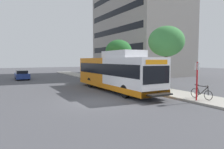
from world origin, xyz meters
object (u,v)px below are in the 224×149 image
object	(u,v)px
street_tree_mid_block	(119,51)
parked_car_far_lane	(22,75)
transit_bus	(115,72)
bicycle_parked	(201,93)
street_tree_near_stop	(166,42)
bus_stop_sign_pole	(197,78)

from	to	relation	value
street_tree_mid_block	parked_car_far_lane	size ratio (longest dim) A/B	1.18
street_tree_mid_block	transit_bus	bearing A→B (deg)	-122.91
parked_car_far_lane	bicycle_parked	bearing A→B (deg)	-67.40
transit_bus	parked_car_far_lane	distance (m)	17.43
street_tree_mid_block	bicycle_parked	bearing A→B (deg)	-94.96
transit_bus	street_tree_mid_block	world-z (taller)	street_tree_mid_block
bicycle_parked	parked_car_far_lane	world-z (taller)	parked_car_far_lane
bicycle_parked	street_tree_near_stop	bearing A→B (deg)	74.01
street_tree_near_stop	street_tree_mid_block	xyz separation A→B (m)	(-0.29, 8.32, -0.58)
transit_bus	bicycle_parked	world-z (taller)	transit_bus
street_tree_near_stop	parked_car_far_lane	distance (m)	21.49
bicycle_parked	parked_car_far_lane	size ratio (longest dim) A/B	0.39
bicycle_parked	street_tree_mid_block	bearing A→B (deg)	85.04
bicycle_parked	street_tree_near_stop	size ratio (longest dim) A/B	0.30
bicycle_parked	parked_car_far_lane	bearing A→B (deg)	112.60
bus_stop_sign_pole	transit_bus	bearing A→B (deg)	107.48
street_tree_near_stop	street_tree_mid_block	world-z (taller)	street_tree_near_stop
transit_bus	parked_car_far_lane	xyz separation A→B (m)	(-6.62, 16.09, -1.04)
street_tree_mid_block	street_tree_near_stop	bearing A→B (deg)	-87.99
street_tree_mid_block	parked_car_far_lane	xyz separation A→B (m)	(-10.76, 9.69, -3.34)
transit_bus	parked_car_far_lane	size ratio (longest dim) A/B	2.72
transit_bus	street_tree_mid_block	xyz separation A→B (m)	(4.14, 6.40, 2.30)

